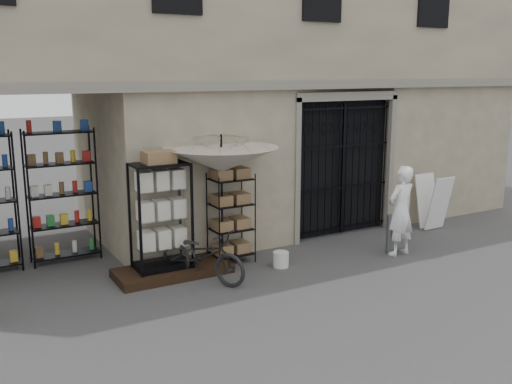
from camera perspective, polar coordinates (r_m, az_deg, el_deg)
ground at (r=10.06m, az=8.02°, el=-8.52°), size 80.00×80.00×0.00m
main_building at (r=12.86m, az=-2.74°, el=16.40°), size 14.00×4.00×9.00m
shop_recess at (r=10.50m, az=-21.85°, el=0.11°), size 3.00×1.70×3.00m
shop_shelving at (r=11.03m, az=-22.37°, el=-0.73°), size 2.70×0.50×2.50m
iron_gate at (r=12.47m, az=8.23°, el=2.60°), size 2.50×0.21×3.00m
step_platform at (r=10.20m, az=-8.34°, el=-7.80°), size 2.00×0.90×0.15m
display_cabinet at (r=9.91m, az=-9.45°, el=-2.96°), size 0.97×0.65×2.00m
wire_rack at (r=10.58m, az=-2.51°, el=-2.71°), size 0.86×0.72×1.68m
market_umbrella at (r=10.12m, az=-3.49°, el=3.93°), size 2.34×2.36×2.91m
white_bucket at (r=10.49m, az=2.50°, el=-6.74°), size 0.37×0.37×0.28m
bicycle at (r=9.91m, az=-5.32°, el=-8.77°), size 0.96×1.09×1.73m
steel_bollard at (r=11.50m, az=13.25°, el=-4.09°), size 0.17×0.17×0.77m
shopkeeper at (r=11.56m, az=14.06°, el=-6.05°), size 0.84×1.82×0.42m
easel_sign at (r=13.44m, az=17.28°, el=-0.95°), size 0.59×0.67×1.21m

